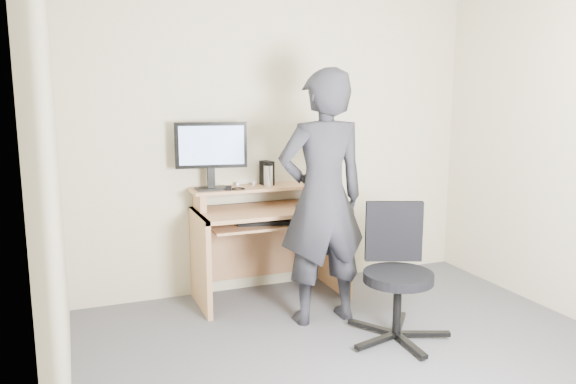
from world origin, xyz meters
TOP-DOWN VIEW (x-y plane):
  - ground at (0.00, 0.00)m, footprint 3.50×3.50m
  - back_wall at (0.00, 1.75)m, footprint 3.50×0.02m
  - desk at (-0.20, 1.53)m, footprint 1.20×0.60m
  - monitor at (-0.64, 1.58)m, footprint 0.56×0.16m
  - external_drive at (-0.16, 1.63)m, footprint 0.10×0.14m
  - travel_mug at (-0.16, 1.59)m, footprint 0.08×0.08m
  - smartphone at (0.18, 1.57)m, footprint 0.09×0.14m
  - charger at (-0.53, 1.50)m, footprint 0.06×0.05m
  - headphones at (-0.33, 1.69)m, footprint 0.18×0.18m
  - keyboard at (-0.26, 1.36)m, footprint 0.49×0.28m
  - mouse at (0.03, 1.35)m, footprint 0.10×0.07m
  - office_chair at (0.36, 0.45)m, footprint 0.71×0.69m
  - person at (-0.00, 0.88)m, footprint 0.67×0.44m

SIDE VIEW (x-z plane):
  - ground at x=0.00m, z-range 0.00..0.00m
  - office_chair at x=0.36m, z-range 0.04..0.94m
  - desk at x=-0.20m, z-range 0.09..1.00m
  - keyboard at x=-0.26m, z-range 0.65..0.68m
  - mouse at x=0.03m, z-range 0.75..0.79m
  - smartphone at x=0.18m, z-range 0.91..0.92m
  - headphones at x=-0.33m, z-range 0.89..0.95m
  - person at x=0.00m, z-range 0.00..1.84m
  - charger at x=-0.53m, z-range 0.91..0.94m
  - travel_mug at x=-0.16m, z-range 0.91..1.08m
  - external_drive at x=-0.16m, z-range 0.91..1.11m
  - monitor at x=-0.64m, z-range 0.96..1.49m
  - back_wall at x=0.00m, z-range 0.00..2.50m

